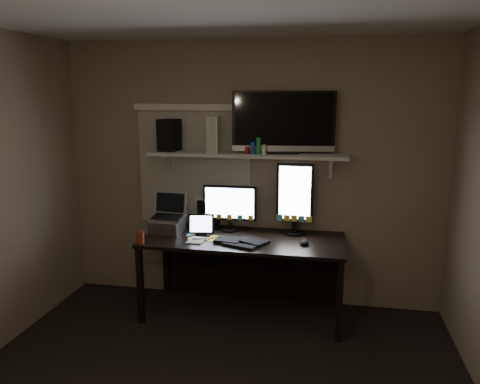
% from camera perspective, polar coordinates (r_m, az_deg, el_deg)
% --- Properties ---
extents(back_wall, '(3.60, 0.00, 3.60)m').
position_cam_1_polar(back_wall, '(4.46, 1.27, 2.15)').
color(back_wall, '#7F6A5B').
rests_on(back_wall, floor).
extents(window_blinds, '(1.10, 0.02, 1.10)m').
position_cam_1_polar(window_blinds, '(4.56, -5.61, 2.95)').
color(window_blinds, beige).
rests_on(window_blinds, back_wall).
extents(desk, '(1.80, 0.75, 0.73)m').
position_cam_1_polar(desk, '(4.39, 0.67, -7.40)').
color(desk, black).
rests_on(desk, floor).
extents(wall_shelf, '(1.80, 0.35, 0.03)m').
position_cam_1_polar(wall_shelf, '(4.25, 0.89, 4.61)').
color(wall_shelf, beige).
rests_on(wall_shelf, back_wall).
extents(monitor_landscape, '(0.51, 0.06, 0.44)m').
position_cam_1_polar(monitor_landscape, '(4.40, -1.25, -1.94)').
color(monitor_landscape, black).
rests_on(monitor_landscape, desk).
extents(monitor_portrait, '(0.34, 0.08, 0.67)m').
position_cam_1_polar(monitor_portrait, '(4.30, 6.69, -0.78)').
color(monitor_portrait, black).
rests_on(monitor_portrait, desk).
extents(keyboard, '(0.49, 0.32, 0.03)m').
position_cam_1_polar(keyboard, '(4.10, 0.17, -6.00)').
color(keyboard, black).
rests_on(keyboard, desk).
extents(mouse, '(0.08, 0.12, 0.04)m').
position_cam_1_polar(mouse, '(4.09, 7.89, -6.07)').
color(mouse, black).
rests_on(mouse, desk).
extents(notepad, '(0.15, 0.20, 0.01)m').
position_cam_1_polar(notepad, '(4.17, -5.33, -5.89)').
color(notepad, beige).
rests_on(notepad, desk).
extents(tablet, '(0.25, 0.13, 0.21)m').
position_cam_1_polar(tablet, '(4.28, -4.72, -4.02)').
color(tablet, black).
rests_on(tablet, desk).
extents(file_sorter, '(0.23, 0.12, 0.28)m').
position_cam_1_polar(file_sorter, '(4.57, -3.78, -2.50)').
color(file_sorter, black).
rests_on(file_sorter, desk).
extents(laptop, '(0.34, 0.28, 0.36)m').
position_cam_1_polar(laptop, '(4.40, -8.92, -2.65)').
color(laptop, '#BBBCC0').
rests_on(laptop, desk).
extents(cup, '(0.07, 0.07, 0.10)m').
position_cam_1_polar(cup, '(4.17, -12.04, -5.45)').
color(cup, maroon).
rests_on(cup, desk).
extents(sticky_notes, '(0.33, 0.29, 0.00)m').
position_cam_1_polar(sticky_notes, '(4.25, -4.65, -5.59)').
color(sticky_notes, '#FFE545').
rests_on(sticky_notes, desk).
extents(tv, '(0.93, 0.27, 0.55)m').
position_cam_1_polar(tv, '(4.21, 5.32, 8.44)').
color(tv, black).
rests_on(tv, wall_shelf).
extents(game_console, '(0.11, 0.28, 0.33)m').
position_cam_1_polar(game_console, '(4.31, -3.12, 7.08)').
color(game_console, silver).
rests_on(game_console, wall_shelf).
extents(speaker, '(0.19, 0.22, 0.29)m').
position_cam_1_polar(speaker, '(4.42, -8.62, 6.87)').
color(speaker, black).
rests_on(speaker, wall_shelf).
extents(bottles, '(0.25, 0.12, 0.16)m').
position_cam_1_polar(bottles, '(4.15, 1.91, 5.71)').
color(bottles, '#A50F0C').
rests_on(bottles, wall_shelf).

